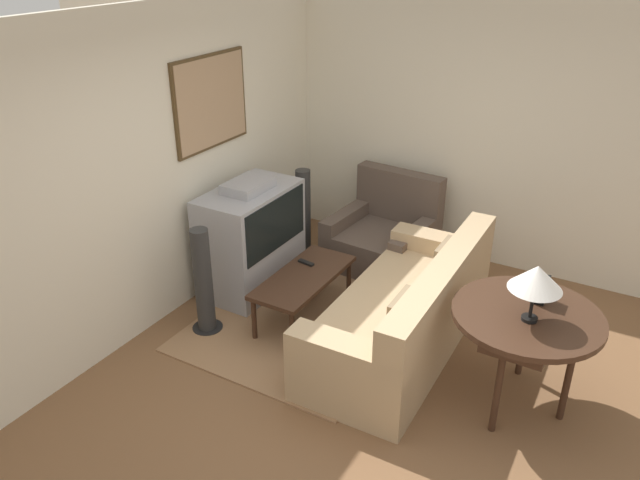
% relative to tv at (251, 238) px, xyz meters
% --- Properties ---
extents(ground_plane, '(12.00, 12.00, 0.00)m').
position_rel_tv_xyz_m(ground_plane, '(-0.93, -1.72, -0.52)').
color(ground_plane, brown).
extents(wall_back, '(12.00, 0.10, 2.70)m').
position_rel_tv_xyz_m(wall_back, '(-0.91, 0.41, 0.83)').
color(wall_back, beige).
rests_on(wall_back, ground_plane).
extents(wall_right, '(0.06, 12.00, 2.70)m').
position_rel_tv_xyz_m(wall_right, '(1.70, -1.72, 0.83)').
color(wall_right, beige).
rests_on(wall_right, ground_plane).
extents(area_rug, '(2.05, 1.73, 0.01)m').
position_rel_tv_xyz_m(area_rug, '(-0.27, -0.78, -0.52)').
color(area_rug, '#99704C').
rests_on(area_rug, ground_plane).
extents(tv, '(1.03, 0.60, 1.11)m').
position_rel_tv_xyz_m(tv, '(0.00, 0.00, 0.00)').
color(tv, '#9E9EA3').
rests_on(tv, ground_plane).
extents(couch, '(2.18, 0.95, 0.87)m').
position_rel_tv_xyz_m(couch, '(-0.18, -1.69, -0.21)').
color(couch, tan).
rests_on(couch, ground_plane).
extents(armchair, '(0.99, 1.03, 0.93)m').
position_rel_tv_xyz_m(armchair, '(1.10, -0.89, -0.24)').
color(armchair, brown).
rests_on(armchair, ground_plane).
extents(coffee_table, '(1.10, 0.48, 0.44)m').
position_rel_tv_xyz_m(coffee_table, '(-0.23, -0.73, -0.13)').
color(coffee_table, '#3D2619').
rests_on(coffee_table, ground_plane).
extents(console_table, '(1.05, 1.05, 0.79)m').
position_rel_tv_xyz_m(console_table, '(-0.42, -2.68, 0.19)').
color(console_table, '#3D2619').
rests_on(console_table, ground_plane).
extents(table_lamp, '(0.36, 0.36, 0.42)m').
position_rel_tv_xyz_m(table_lamp, '(-0.50, -2.70, 0.59)').
color(table_lamp, black).
rests_on(table_lamp, console_table).
extents(mantel_clock, '(0.14, 0.10, 0.18)m').
position_rel_tv_xyz_m(mantel_clock, '(-0.21, -2.70, 0.36)').
color(mantel_clock, black).
rests_on(mantel_clock, console_table).
extents(remote, '(0.06, 0.16, 0.02)m').
position_rel_tv_xyz_m(remote, '(-0.04, -0.64, -0.07)').
color(remote, black).
rests_on(remote, coffee_table).
extents(speaker_tower_left, '(0.27, 0.27, 0.97)m').
position_rel_tv_xyz_m(speaker_tower_left, '(-0.82, -0.08, -0.06)').
color(speaker_tower_left, black).
rests_on(speaker_tower_left, ground_plane).
extents(speaker_tower_right, '(0.27, 0.27, 0.97)m').
position_rel_tv_xyz_m(speaker_tower_right, '(0.82, -0.08, -0.06)').
color(speaker_tower_right, black).
rests_on(speaker_tower_right, ground_plane).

